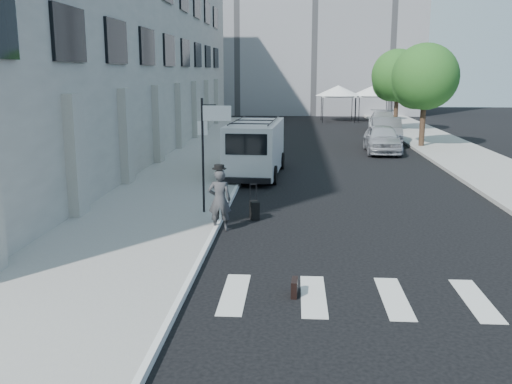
# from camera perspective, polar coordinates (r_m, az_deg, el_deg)

# --- Properties ---
(ground) EXTENTS (120.00, 120.00, 0.00)m
(ground) POSITION_cam_1_polar(r_m,az_deg,el_deg) (14.53, 3.01, -5.79)
(ground) COLOR black
(ground) RESTS_ON ground
(sidewalk_left) EXTENTS (4.50, 48.00, 0.15)m
(sidewalk_left) POSITION_cam_1_polar(r_m,az_deg,el_deg) (30.48, -4.52, 3.74)
(sidewalk_left) COLOR gray
(sidewalk_left) RESTS_ON ground
(sidewalk_right) EXTENTS (4.00, 56.00, 0.15)m
(sidewalk_right) POSITION_cam_1_polar(r_m,az_deg,el_deg) (35.24, 18.41, 4.28)
(sidewalk_right) COLOR gray
(sidewalk_right) RESTS_ON ground
(building_left) EXTENTS (10.00, 44.00, 12.00)m
(building_left) POSITION_cam_1_polar(r_m,az_deg,el_deg) (33.95, -16.76, 14.15)
(building_left) COLOR gray
(building_left) RESTS_ON ground
(sign_pole) EXTENTS (1.03, 0.07, 3.50)m
(sign_pole) POSITION_cam_1_polar(r_m,az_deg,el_deg) (17.32, -4.60, 6.06)
(sign_pole) COLOR black
(sign_pole) RESTS_ON sidewalk_left
(tree_near) EXTENTS (3.80, 3.83, 6.03)m
(tree_near) POSITION_cam_1_polar(r_m,az_deg,el_deg) (34.77, 16.33, 10.77)
(tree_near) COLOR black
(tree_near) RESTS_ON ground
(tree_far) EXTENTS (3.80, 3.83, 6.03)m
(tree_far) POSITION_cam_1_polar(r_m,az_deg,el_deg) (43.61, 13.81, 11.06)
(tree_far) COLOR black
(tree_far) RESTS_ON ground
(tent_left) EXTENTS (4.00, 4.00, 3.20)m
(tent_left) POSITION_cam_1_polar(r_m,az_deg,el_deg) (52.01, 8.22, 9.98)
(tent_left) COLOR black
(tent_left) RESTS_ON ground
(tent_right) EXTENTS (4.00, 4.00, 3.20)m
(tent_right) POSITION_cam_1_polar(r_m,az_deg,el_deg) (52.83, 11.70, 9.89)
(tent_right) COLOR black
(tent_right) RESTS_ON ground
(businessman) EXTENTS (0.68, 0.48, 1.77)m
(businessman) POSITION_cam_1_polar(r_m,az_deg,el_deg) (16.03, -3.66, -0.81)
(businessman) COLOR #373739
(businessman) RESTS_ON ground
(briefcase) EXTENTS (0.14, 0.45, 0.34)m
(briefcase) POSITION_cam_1_polar(r_m,az_deg,el_deg) (11.65, 3.87, -9.51)
(briefcase) COLOR black
(briefcase) RESTS_ON ground
(suitcase) EXTENTS (0.34, 0.44, 1.07)m
(suitcase) POSITION_cam_1_polar(r_m,az_deg,el_deg) (17.38, -0.16, -1.81)
(suitcase) COLOR black
(suitcase) RESTS_ON ground
(cargo_van) EXTENTS (2.44, 6.24, 2.31)m
(cargo_van) POSITION_cam_1_polar(r_m,az_deg,el_deg) (24.65, -0.02, 4.45)
(cargo_van) COLOR silver
(cargo_van) RESTS_ON ground
(parked_car_a) EXTENTS (2.01, 4.65, 1.56)m
(parked_car_a) POSITION_cam_1_polar(r_m,az_deg,el_deg) (32.28, 12.50, 5.22)
(parked_car_a) COLOR #ACAEB5
(parked_car_a) RESTS_ON ground
(parked_car_b) EXTENTS (2.24, 5.11, 1.63)m
(parked_car_b) POSITION_cam_1_polar(r_m,az_deg,el_deg) (36.14, 12.90, 5.95)
(parked_car_b) COLOR #595B60
(parked_car_b) RESTS_ON ground
(parked_car_c) EXTENTS (2.68, 5.39, 1.50)m
(parked_car_c) POSITION_cam_1_polar(r_m,az_deg,el_deg) (44.25, 12.57, 6.94)
(parked_car_c) COLOR #B3B7BC
(parked_car_c) RESTS_ON ground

